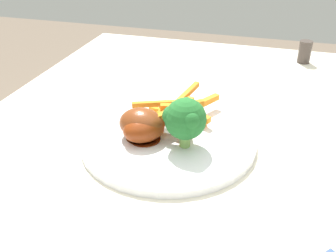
# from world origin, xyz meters

# --- Properties ---
(dining_table) EXTENTS (1.06, 0.82, 0.71)m
(dining_table) POSITION_xyz_m (0.00, 0.00, 0.61)
(dining_table) COLOR silver
(dining_table) RESTS_ON ground_plane
(dinner_plate) EXTENTS (0.28, 0.28, 0.01)m
(dinner_plate) POSITION_xyz_m (-0.00, 0.06, 0.72)
(dinner_plate) COLOR white
(dinner_plate) RESTS_ON dining_table
(broccoli_floret_front) EXTENTS (0.07, 0.07, 0.08)m
(broccoli_floret_front) POSITION_xyz_m (-0.02, 0.03, 0.77)
(broccoli_floret_front) COLOR #86B459
(broccoli_floret_front) RESTS_ON dinner_plate
(carrot_fries_pile) EXTENTS (0.16, 0.14, 0.04)m
(carrot_fries_pile) POSITION_xyz_m (0.05, 0.05, 0.74)
(carrot_fries_pile) COLOR orange
(carrot_fries_pile) RESTS_ON dinner_plate
(chicken_drumstick_near) EXTENTS (0.06, 0.12, 0.05)m
(chicken_drumstick_near) POSITION_xyz_m (-0.01, 0.09, 0.75)
(chicken_drumstick_near) COLOR #54200E
(chicken_drumstick_near) RESTS_ON dinner_plate
(chicken_drumstick_far) EXTENTS (0.12, 0.10, 0.04)m
(chicken_drumstick_far) POSITION_xyz_m (-0.01, 0.09, 0.74)
(chicken_drumstick_far) COLOR #5A1C09
(chicken_drumstick_far) RESTS_ON dinner_plate
(pepper_shaker) EXTENTS (0.03, 0.03, 0.05)m
(pepper_shaker) POSITION_xyz_m (0.44, -0.15, 0.74)
(pepper_shaker) COLOR #423833
(pepper_shaker) RESTS_ON dining_table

